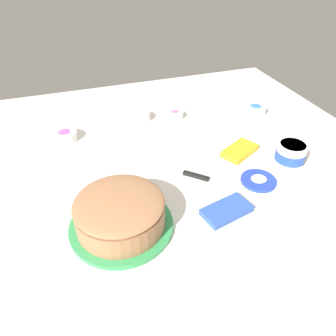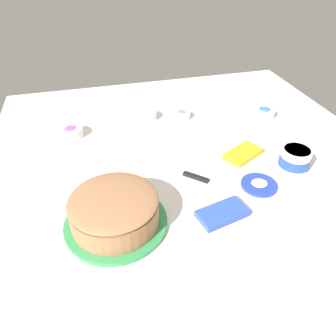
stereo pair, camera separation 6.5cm
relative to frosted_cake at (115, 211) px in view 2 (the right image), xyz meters
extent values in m
plane|color=silver|center=(0.32, 0.28, -0.05)|extent=(1.54, 1.54, 0.00)
cylinder|color=#339351|center=(0.00, 0.00, -0.05)|extent=(0.31, 0.31, 0.01)
cylinder|color=brown|center=(0.00, 0.00, -0.01)|extent=(0.24, 0.24, 0.06)
cylinder|color=#9E6B47|center=(0.00, 0.00, 0.00)|extent=(0.26, 0.26, 0.07)
ellipsoid|color=#9E6B47|center=(0.00, 0.00, 0.04)|extent=(0.26, 0.26, 0.03)
cylinder|color=white|center=(0.66, 0.11, -0.01)|extent=(0.11, 0.11, 0.09)
cylinder|color=#2347B2|center=(0.66, 0.11, -0.01)|extent=(0.11, 0.11, 0.04)
cylinder|color=#9E6B47|center=(0.66, 0.11, 0.03)|extent=(0.09, 0.09, 0.01)
cylinder|color=#233DAD|center=(0.50, 0.05, -0.05)|extent=(0.12, 0.12, 0.01)
ellipsoid|color=white|center=(0.50, 0.05, -0.04)|extent=(0.06, 0.05, 0.01)
cube|color=silver|center=(0.21, 0.23, -0.05)|extent=(0.12, 0.11, 0.00)
cube|color=black|center=(0.30, 0.15, -0.05)|extent=(0.08, 0.08, 0.01)
cylinder|color=white|center=(0.22, 0.62, -0.03)|extent=(0.09, 0.09, 0.04)
cylinder|color=green|center=(0.22, 0.62, -0.03)|extent=(0.08, 0.08, 0.01)
ellipsoid|color=green|center=(0.22, 0.62, -0.02)|extent=(0.06, 0.06, 0.02)
cylinder|color=white|center=(-0.12, 0.55, -0.03)|extent=(0.10, 0.10, 0.04)
cylinder|color=#B251C6|center=(-0.12, 0.55, -0.03)|extent=(0.08, 0.08, 0.01)
ellipsoid|color=#B251C6|center=(-0.12, 0.55, -0.02)|extent=(0.07, 0.07, 0.02)
cylinder|color=white|center=(0.76, 0.51, -0.04)|extent=(0.10, 0.10, 0.03)
cylinder|color=blue|center=(0.76, 0.51, -0.03)|extent=(0.08, 0.08, 0.01)
ellipsoid|color=blue|center=(0.76, 0.51, -0.02)|extent=(0.07, 0.07, 0.02)
cylinder|color=white|center=(0.38, 0.59, -0.04)|extent=(0.08, 0.08, 0.03)
cylinder|color=pink|center=(0.38, 0.59, -0.04)|extent=(0.07, 0.07, 0.01)
ellipsoid|color=pink|center=(0.38, 0.59, -0.03)|extent=(0.06, 0.06, 0.02)
cube|color=yellow|center=(0.52, 0.23, -0.04)|extent=(0.17, 0.14, 0.02)
cube|color=#2D51B2|center=(0.32, -0.05, -0.04)|extent=(0.17, 0.11, 0.02)
camera|label=1|loc=(-0.08, -0.65, 0.66)|focal=33.73mm
camera|label=2|loc=(-0.01, -0.67, 0.66)|focal=33.73mm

